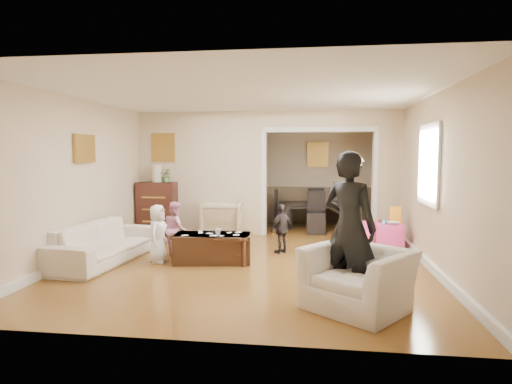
# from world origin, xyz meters

# --- Properties ---
(floor) EXTENTS (7.00, 7.00, 0.00)m
(floor) POSITION_xyz_m (0.00, 0.00, 0.00)
(floor) COLOR #905E25
(floor) RESTS_ON ground
(partition_left) EXTENTS (2.75, 0.18, 2.60)m
(partition_left) POSITION_xyz_m (-1.38, 1.80, 1.30)
(partition_left) COLOR #C2AC8E
(partition_left) RESTS_ON ground
(partition_right) EXTENTS (0.55, 0.18, 2.60)m
(partition_right) POSITION_xyz_m (2.48, 1.80, 1.30)
(partition_right) COLOR #C2AC8E
(partition_right) RESTS_ON ground
(partition_header) EXTENTS (2.22, 0.18, 0.35)m
(partition_header) POSITION_xyz_m (1.10, 1.80, 2.42)
(partition_header) COLOR #C2AC8E
(partition_header) RESTS_ON partition_right
(window_pane) EXTENTS (0.03, 0.95, 1.10)m
(window_pane) POSITION_xyz_m (2.73, -0.40, 1.55)
(window_pane) COLOR white
(window_pane) RESTS_ON ground
(framed_art_partition) EXTENTS (0.45, 0.03, 0.55)m
(framed_art_partition) POSITION_xyz_m (-2.20, 1.70, 1.85)
(framed_art_partition) COLOR brown
(framed_art_partition) RESTS_ON partition_left
(framed_art_sofa_wall) EXTENTS (0.03, 0.55, 0.40)m
(framed_art_sofa_wall) POSITION_xyz_m (-2.71, -0.60, 1.80)
(framed_art_sofa_wall) COLOR brown
(framed_art_alcove) EXTENTS (0.45, 0.03, 0.55)m
(framed_art_alcove) POSITION_xyz_m (1.10, 3.44, 1.70)
(framed_art_alcove) COLOR brown
(sofa) EXTENTS (1.03, 2.19, 0.62)m
(sofa) POSITION_xyz_m (-2.30, -0.86, 0.31)
(sofa) COLOR white
(sofa) RESTS_ON ground
(armchair_back) EXTENTS (0.85, 0.87, 0.75)m
(armchair_back) POSITION_xyz_m (-0.85, 1.37, 0.37)
(armchair_back) COLOR tan
(armchair_back) RESTS_ON ground
(armchair_front) EXTENTS (1.38, 1.36, 0.68)m
(armchair_front) POSITION_xyz_m (1.48, -2.47, 0.34)
(armchair_front) COLOR white
(armchair_front) RESTS_ON ground
(dresser) EXTENTS (0.81, 0.46, 1.11)m
(dresser) POSITION_xyz_m (-2.30, 1.56, 0.56)
(dresser) COLOR #371810
(dresser) RESTS_ON ground
(table_lamp) EXTENTS (0.22, 0.22, 0.36)m
(table_lamp) POSITION_xyz_m (-2.30, 1.56, 1.29)
(table_lamp) COLOR beige
(table_lamp) RESTS_ON dresser
(potted_plant) EXTENTS (0.26, 0.22, 0.28)m
(potted_plant) POSITION_xyz_m (-2.10, 1.56, 1.26)
(potted_plant) COLOR #3E6A2F
(potted_plant) RESTS_ON dresser
(coffee_table) EXTENTS (1.27, 0.77, 0.45)m
(coffee_table) POSITION_xyz_m (-0.59, -0.62, 0.22)
(coffee_table) COLOR #391D12
(coffee_table) RESTS_ON ground
(coffee_cup) EXTENTS (0.11, 0.11, 0.09)m
(coffee_cup) POSITION_xyz_m (-0.49, -0.67, 0.49)
(coffee_cup) COLOR beige
(coffee_cup) RESTS_ON coffee_table
(play_table) EXTENTS (0.51, 0.51, 0.46)m
(play_table) POSITION_xyz_m (2.36, 0.69, 0.23)
(play_table) COLOR #D8388C
(play_table) RESTS_ON ground
(cereal_box) EXTENTS (0.20, 0.08, 0.30)m
(cereal_box) POSITION_xyz_m (2.48, 0.79, 0.61)
(cereal_box) COLOR yellow
(cereal_box) RESTS_ON play_table
(cyan_cup) EXTENTS (0.08, 0.08, 0.08)m
(cyan_cup) POSITION_xyz_m (2.26, 0.64, 0.50)
(cyan_cup) COLOR teal
(cyan_cup) RESTS_ON play_table
(toy_block) EXTENTS (0.09, 0.08, 0.05)m
(toy_block) POSITION_xyz_m (2.24, 0.81, 0.49)
(toy_block) COLOR red
(toy_block) RESTS_ON play_table
(play_bowl) EXTENTS (0.23, 0.23, 0.05)m
(play_bowl) POSITION_xyz_m (2.41, 0.57, 0.49)
(play_bowl) COLOR beige
(play_bowl) RESTS_ON play_table
(dining_table) EXTENTS (1.81, 1.27, 0.58)m
(dining_table) POSITION_xyz_m (1.07, 2.72, 0.29)
(dining_table) COLOR black
(dining_table) RESTS_ON ground
(adult_person) EXTENTS (0.76, 0.70, 1.75)m
(adult_person) POSITION_xyz_m (1.40, -2.27, 0.88)
(adult_person) COLOR black
(adult_person) RESTS_ON ground
(child_kneel_a) EXTENTS (0.30, 0.46, 0.92)m
(child_kneel_a) POSITION_xyz_m (-1.44, -0.77, 0.46)
(child_kneel_a) COLOR white
(child_kneel_a) RESTS_ON ground
(child_kneel_b) EXTENTS (0.52, 0.56, 0.92)m
(child_kneel_b) POSITION_xyz_m (-1.29, -0.32, 0.46)
(child_kneel_b) COLOR pink
(child_kneel_b) RESTS_ON ground
(child_toddler) EXTENTS (0.49, 0.51, 0.86)m
(child_toddler) POSITION_xyz_m (0.46, 0.13, 0.43)
(child_toddler) COLOR black
(child_toddler) RESTS_ON ground
(craft_papers) EXTENTS (0.90, 0.50, 0.00)m
(craft_papers) POSITION_xyz_m (-0.56, -0.62, 0.45)
(craft_papers) COLOR white
(craft_papers) RESTS_ON coffee_table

